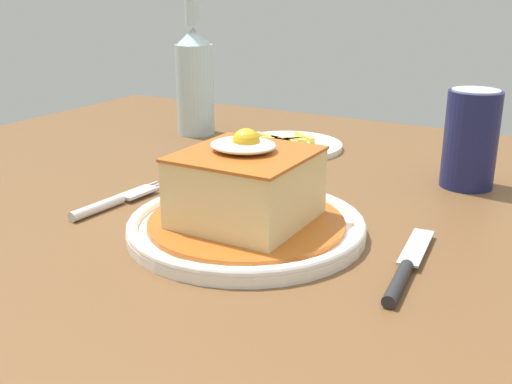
% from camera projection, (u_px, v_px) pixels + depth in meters
% --- Properties ---
extents(dining_table, '(1.35, 1.06, 0.76)m').
position_uv_depth(dining_table, '(294.00, 296.00, 0.71)').
color(dining_table, brown).
rests_on(dining_table, ground_plane).
extents(main_plate, '(0.25, 0.25, 0.02)m').
position_uv_depth(main_plate, '(246.00, 226.00, 0.64)').
color(main_plate, white).
rests_on(main_plate, dining_table).
extents(sandwich_meal, '(0.20, 0.20, 0.10)m').
position_uv_depth(sandwich_meal, '(246.00, 191.00, 0.62)').
color(sandwich_meal, '#B75B1E').
rests_on(sandwich_meal, main_plate).
extents(fork, '(0.03, 0.14, 0.01)m').
position_uv_depth(fork, '(111.00, 202.00, 0.71)').
color(fork, silver).
rests_on(fork, dining_table).
extents(knife, '(0.03, 0.17, 0.01)m').
position_uv_depth(knife, '(404.00, 272.00, 0.54)').
color(knife, '#262628').
rests_on(knife, dining_table).
extents(soda_can, '(0.07, 0.07, 0.12)m').
position_uv_depth(soda_can, '(471.00, 139.00, 0.77)').
color(soda_can, '#191E51').
rests_on(soda_can, dining_table).
extents(beer_bottle_clear, '(0.06, 0.06, 0.27)m').
position_uv_depth(beer_bottle_clear, '(195.00, 75.00, 1.03)').
color(beer_bottle_clear, '#ADC6CC').
rests_on(beer_bottle_clear, dining_table).
extents(side_plate_fries, '(0.17, 0.17, 0.02)m').
position_uv_depth(side_plate_fries, '(287.00, 145.00, 0.96)').
color(side_plate_fries, white).
rests_on(side_plate_fries, dining_table).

